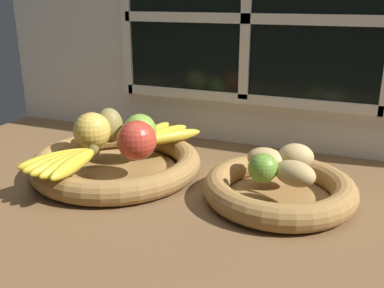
# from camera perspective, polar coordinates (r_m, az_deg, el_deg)

# --- Properties ---
(ground_plane) EXTENTS (1.40, 0.90, 0.03)m
(ground_plane) POSITION_cam_1_polar(r_m,az_deg,el_deg) (0.89, 1.36, -6.28)
(ground_plane) COLOR brown
(back_wall) EXTENTS (1.40, 0.05, 0.55)m
(back_wall) POSITION_cam_1_polar(r_m,az_deg,el_deg) (1.10, 7.27, 14.21)
(back_wall) COLOR silver
(back_wall) RESTS_ON ground_plane
(fruit_bowl_left) EXTENTS (0.36, 0.36, 0.05)m
(fruit_bowl_left) POSITION_cam_1_polar(r_m,az_deg,el_deg) (0.95, -9.73, -2.48)
(fruit_bowl_left) COLOR olive
(fruit_bowl_left) RESTS_ON ground_plane
(fruit_bowl_right) EXTENTS (0.28, 0.28, 0.05)m
(fruit_bowl_right) POSITION_cam_1_polar(r_m,az_deg,el_deg) (0.83, 11.19, -5.76)
(fruit_bowl_right) COLOR olive
(fruit_bowl_right) RESTS_ON ground_plane
(apple_red_right) EXTENTS (0.08, 0.08, 0.08)m
(apple_red_right) POSITION_cam_1_polar(r_m,az_deg,el_deg) (0.88, -7.14, 0.47)
(apple_red_right) COLOR #B73828
(apple_red_right) RESTS_ON fruit_bowl_left
(apple_golden_left) EXTENTS (0.08, 0.08, 0.08)m
(apple_golden_left) POSITION_cam_1_polar(r_m,az_deg,el_deg) (0.96, -12.79, 1.67)
(apple_golden_left) COLOR gold
(apple_golden_left) RESTS_ON fruit_bowl_left
(apple_green_back) EXTENTS (0.07, 0.07, 0.07)m
(apple_green_back) POSITION_cam_1_polar(r_m,az_deg,el_deg) (0.96, -6.74, 1.75)
(apple_green_back) COLOR #7AA338
(apple_green_back) RESTS_ON fruit_bowl_left
(pear_brown) EXTENTS (0.08, 0.08, 0.08)m
(pear_brown) POSITION_cam_1_polar(r_m,az_deg,el_deg) (1.00, -10.64, 2.38)
(pear_brown) COLOR olive
(pear_brown) RESTS_ON fruit_bowl_left
(banana_bunch_front) EXTENTS (0.12, 0.17, 0.03)m
(banana_bunch_front) POSITION_cam_1_polar(r_m,az_deg,el_deg) (0.87, -16.03, -2.17)
(banana_bunch_front) COLOR gold
(banana_bunch_front) RESTS_ON fruit_bowl_left
(banana_bunch_back) EXTENTS (0.12, 0.17, 0.03)m
(banana_bunch_back) POSITION_cam_1_polar(r_m,az_deg,el_deg) (1.00, -4.00, 1.22)
(banana_bunch_back) COLOR gold
(banana_bunch_back) RESTS_ON fruit_bowl_left
(potato_small) EXTENTS (0.09, 0.08, 0.04)m
(potato_small) POSITION_cam_1_polar(r_m,az_deg,el_deg) (0.78, 13.13, -3.73)
(potato_small) COLOR tan
(potato_small) RESTS_ON fruit_bowl_right
(potato_back) EXTENTS (0.08, 0.07, 0.05)m
(potato_back) POSITION_cam_1_polar(r_m,az_deg,el_deg) (0.85, 13.23, -1.66)
(potato_back) COLOR tan
(potato_back) RESTS_ON fruit_bowl_right
(potato_oblong) EXTENTS (0.09, 0.08, 0.04)m
(potato_oblong) POSITION_cam_1_polar(r_m,az_deg,el_deg) (0.84, 9.49, -1.90)
(potato_oblong) COLOR tan
(potato_oblong) RESTS_ON fruit_bowl_right
(lime_near) EXTENTS (0.05, 0.05, 0.05)m
(lime_near) POSITION_cam_1_polar(r_m,az_deg,el_deg) (0.78, 9.13, -3.07)
(lime_near) COLOR olive
(lime_near) RESTS_ON fruit_bowl_right
(chili_pepper) EXTENTS (0.10, 0.05, 0.02)m
(chili_pepper) POSITION_cam_1_polar(r_m,az_deg,el_deg) (0.82, 10.74, -3.21)
(chili_pepper) COLOR red
(chili_pepper) RESTS_ON fruit_bowl_right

